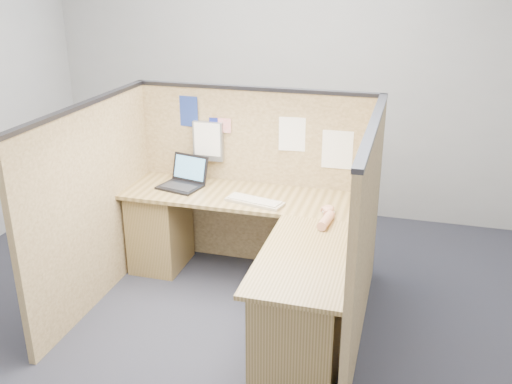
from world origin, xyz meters
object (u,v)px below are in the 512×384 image
(l_desk, at_px, (253,258))
(laptop, at_px, (183,179))
(keyboard, at_px, (255,201))
(mouse, at_px, (328,212))

(l_desk, xyz_separation_m, laptop, (-0.73, 0.46, 0.40))
(l_desk, xyz_separation_m, keyboard, (-0.06, 0.25, 0.35))
(l_desk, xyz_separation_m, mouse, (0.51, 0.19, 0.36))
(l_desk, height_order, keyboard, keyboard)
(laptop, bearing_deg, l_desk, -18.94)
(laptop, relative_size, mouse, 3.81)
(l_desk, height_order, mouse, mouse)
(l_desk, distance_m, mouse, 0.66)
(l_desk, bearing_deg, keyboard, 103.26)
(laptop, distance_m, keyboard, 0.71)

